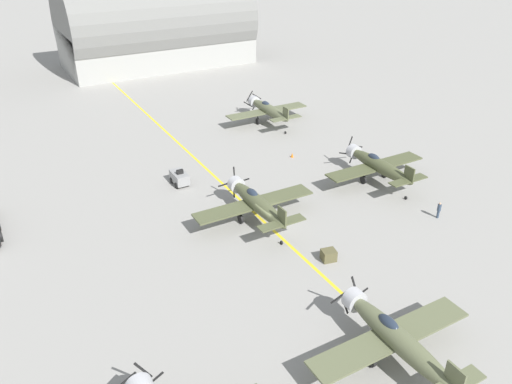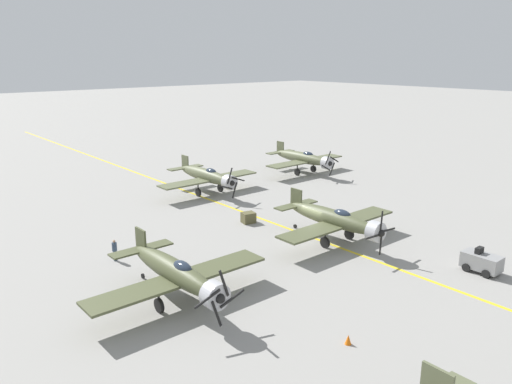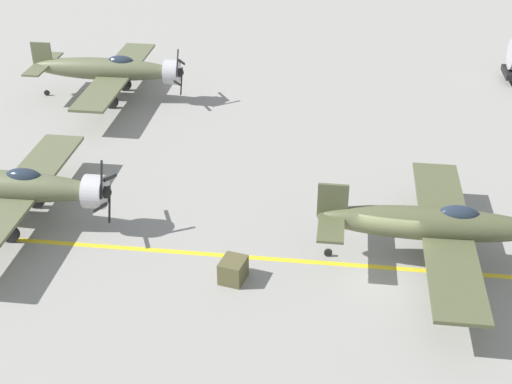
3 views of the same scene
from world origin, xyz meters
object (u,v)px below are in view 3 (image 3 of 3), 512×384
object	(u,v)px
airplane_near_center	(10,187)
supply_crate_by_tanker	(233,270)
airplane_near_left	(111,70)
airplane_mid_center	(439,225)

from	to	relation	value
airplane_near_center	supply_crate_by_tanker	distance (m)	11.34
airplane_near_left	airplane_mid_center	world-z (taller)	airplane_mid_center
airplane_mid_center	airplane_near_center	world-z (taller)	airplane_mid_center
airplane_mid_center	airplane_near_center	size ratio (longest dim) A/B	1.00
airplane_near_left	supply_crate_by_tanker	world-z (taller)	airplane_near_left
airplane_near_left	airplane_mid_center	size ratio (longest dim) A/B	1.00
airplane_near_center	airplane_near_left	bearing A→B (deg)	166.07
airplane_near_left	airplane_near_center	bearing A→B (deg)	4.67
airplane_mid_center	airplane_near_center	xyz separation A→B (m)	(-0.78, -19.29, 0.00)
airplane_mid_center	airplane_near_center	distance (m)	19.31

